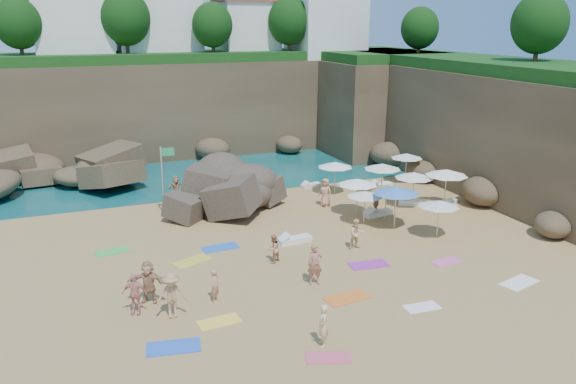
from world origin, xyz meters
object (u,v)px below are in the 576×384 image
object	(u,v)px
parasol_0	(231,165)
lounger_0	(311,185)
parasol_1	(335,165)
person_stand_3	(376,203)
rock_outcrop	(212,207)
person_stand_0	(215,285)
person_stand_6	(323,326)
person_stand_5	(176,187)
flag_pole	(164,172)
person_stand_2	(236,189)
person_stand_1	(273,249)
parasol_2	(382,166)
person_stand_4	(325,192)

from	to	relation	value
parasol_0	lounger_0	distance (m)	6.14
parasol_1	person_stand_3	world-z (taller)	parasol_1
rock_outcrop	person_stand_0	xyz separation A→B (m)	(-2.97, -12.35, 0.73)
rock_outcrop	parasol_0	distance (m)	3.44
person_stand_6	rock_outcrop	bearing A→B (deg)	-166.49
person_stand_5	flag_pole	bearing A→B (deg)	-120.07
person_stand_0	person_stand_2	world-z (taller)	person_stand_2
flag_pole	person_stand_0	xyz separation A→B (m)	(-0.02, -11.89, -1.99)
parasol_0	person_stand_0	size ratio (longest dim) A/B	1.66
flag_pole	lounger_0	xyz separation A→B (m)	(10.60, 2.31, -2.59)
parasol_0	person_stand_1	size ratio (longest dim) A/B	1.66
parasol_2	person_stand_5	bearing A→B (deg)	159.80
person_stand_4	person_stand_5	size ratio (longest dim) A/B	1.17
person_stand_3	person_stand_5	size ratio (longest dim) A/B	1.02
person_stand_0	person_stand_1	size ratio (longest dim) A/B	1.00
parasol_1	person_stand_5	world-z (taller)	parasol_1
parasol_1	person_stand_5	xyz separation A→B (m)	(-10.25, 2.89, -1.28)
parasol_0	parasol_1	xyz separation A→B (m)	(6.65, -2.28, -0.03)
person_stand_1	person_stand_5	xyz separation A→B (m)	(-2.41, 12.14, 0.05)
parasol_0	parasol_1	world-z (taller)	parasol_0
person_stand_4	person_stand_6	bearing A→B (deg)	-65.41
rock_outcrop	person_stand_0	bearing A→B (deg)	-103.50
parasol_1	person_stand_2	xyz separation A→B (m)	(-6.78, 0.81, -1.23)
parasol_1	person_stand_4	bearing A→B (deg)	-128.47
flag_pole	person_stand_6	bearing A→B (deg)	-80.69
parasol_0	person_stand_0	world-z (taller)	parasol_0
person_stand_0	person_stand_4	xyz separation A→B (m)	(9.71, 9.90, 0.18)
flag_pole	person_stand_3	bearing A→B (deg)	-22.14
parasol_2	person_stand_4	size ratio (longest dim) A/B	1.34
lounger_0	person_stand_0	size ratio (longest dim) A/B	1.06
lounger_0	flag_pole	bearing A→B (deg)	178.71
parasol_2	person_stand_0	size ratio (longest dim) A/B	1.68
lounger_0	person_stand_6	distance (m)	20.50
rock_outcrop	person_stand_1	world-z (taller)	rock_outcrop
parasol_1	rock_outcrop	bearing A→B (deg)	178.27
person_stand_6	person_stand_3	bearing A→B (deg)	156.83
rock_outcrop	person_stand_6	bearing A→B (deg)	-90.74
rock_outcrop	lounger_0	distance (m)	7.88
person_stand_1	person_stand_2	size ratio (longest dim) A/B	0.88
parasol_1	person_stand_3	xyz separation A→B (m)	(0.33, -5.00, -1.26)
parasol_1	person_stand_3	bearing A→B (deg)	-86.20
parasol_2	person_stand_3	bearing A→B (deg)	-125.39
parasol_0	person_stand_3	size ratio (longest dim) A/B	1.52
person_stand_2	person_stand_5	bearing A→B (deg)	8.59
parasol_0	person_stand_5	distance (m)	3.88
parasol_2	person_stand_2	bearing A→B (deg)	164.25
person_stand_2	person_stand_1	bearing A→B (deg)	123.55
parasol_1	person_stand_6	xyz separation A→B (m)	(-8.71, -16.82, -1.25)
person_stand_1	person_stand_3	size ratio (longest dim) A/B	0.91
person_stand_4	person_stand_6	size ratio (longest dim) A/B	1.13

